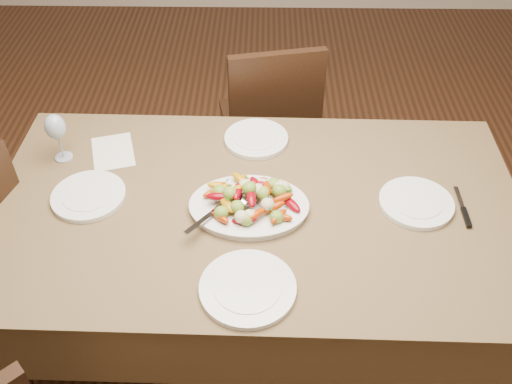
{
  "coord_description": "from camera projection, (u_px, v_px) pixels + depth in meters",
  "views": [
    {
      "loc": [
        -0.2,
        -1.6,
        2.12
      ],
      "look_at": [
        -0.23,
        -0.19,
        0.82
      ],
      "focal_mm": 40.0,
      "sensor_mm": 36.0,
      "label": 1
    }
  ],
  "objects": [
    {
      "name": "plate_near",
      "position": [
        248.0,
        288.0,
        1.68
      ],
      "size": [
        0.29,
        0.29,
        0.02
      ],
      "primitive_type": "cylinder",
      "color": "white",
      "rests_on": "dining_table"
    },
    {
      "name": "roasted_vegetables",
      "position": [
        249.0,
        195.0,
        1.89
      ],
      "size": [
        0.33,
        0.22,
        0.09
      ],
      "primitive_type": null,
      "rotation": [
        0.0,
        0.0,
        -0.02
      ],
      "color": "#70020B",
      "rests_on": "serving_platter"
    },
    {
      "name": "serving_platter",
      "position": [
        249.0,
        208.0,
        1.93
      ],
      "size": [
        0.4,
        0.3,
        0.02
      ],
      "primitive_type": "ellipsoid",
      "rotation": [
        0.0,
        0.0,
        -0.02
      ],
      "color": "white",
      "rests_on": "dining_table"
    },
    {
      "name": "plate_right",
      "position": [
        416.0,
        203.0,
        1.95
      ],
      "size": [
        0.25,
        0.25,
        0.02
      ],
      "primitive_type": "cylinder",
      "color": "white",
      "rests_on": "dining_table"
    },
    {
      "name": "chair_far",
      "position": [
        267.0,
        121.0,
        2.8
      ],
      "size": [
        0.5,
        0.5,
        0.95
      ],
      "primitive_type": null,
      "rotation": [
        0.0,
        0.0,
        3.35
      ],
      "color": "black",
      "rests_on": "ground"
    },
    {
      "name": "floor",
      "position": [
        306.0,
        296.0,
        2.61
      ],
      "size": [
        6.0,
        6.0,
        0.0
      ],
      "primitive_type": "plane",
      "color": "#381F11",
      "rests_on": "ground"
    },
    {
      "name": "plate_left",
      "position": [
        89.0,
        196.0,
        1.98
      ],
      "size": [
        0.26,
        0.26,
        0.02
      ],
      "primitive_type": "cylinder",
      "color": "white",
      "rests_on": "dining_table"
    },
    {
      "name": "serving_spoon",
      "position": [
        229.0,
        207.0,
        1.88
      ],
      "size": [
        0.26,
        0.21,
        0.03
      ],
      "primitive_type": null,
      "rotation": [
        0.0,
        0.0,
        -0.62
      ],
      "color": "#9EA0A8",
      "rests_on": "serving_platter"
    },
    {
      "name": "menu_card",
      "position": [
        113.0,
        152.0,
        2.17
      ],
      "size": [
        0.2,
        0.24,
        0.0
      ],
      "primitive_type": "cube",
      "rotation": [
        0.0,
        0.0,
        0.28
      ],
      "color": "silver",
      "rests_on": "dining_table"
    },
    {
      "name": "wine_glass",
      "position": [
        58.0,
        136.0,
        2.08
      ],
      "size": [
        0.08,
        0.08,
        0.2
      ],
      "primitive_type": null,
      "color": "#8C99A5",
      "rests_on": "dining_table"
    },
    {
      "name": "plate_far",
      "position": [
        256.0,
        139.0,
        2.22
      ],
      "size": [
        0.25,
        0.25,
        0.02
      ],
      "primitive_type": "cylinder",
      "color": "white",
      "rests_on": "dining_table"
    },
    {
      "name": "dining_table",
      "position": [
        256.0,
        275.0,
        2.21
      ],
      "size": [
        1.86,
        1.07,
        0.76
      ],
      "primitive_type": "cube",
      "rotation": [
        0.0,
        0.0,
        -0.02
      ],
      "color": "brown",
      "rests_on": "ground"
    },
    {
      "name": "table_knife",
      "position": [
        463.0,
        209.0,
        1.93
      ],
      "size": [
        0.02,
        0.2,
        0.01
      ],
      "primitive_type": null,
      "rotation": [
        0.0,
        0.0,
        -0.02
      ],
      "color": "#9EA0A8",
      "rests_on": "dining_table"
    }
  ]
}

